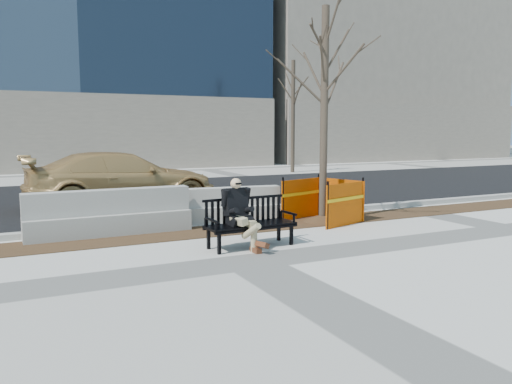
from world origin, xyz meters
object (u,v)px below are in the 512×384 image
(tree_fence, at_px, (322,222))
(jersey_barrier_right, at_px, (221,222))
(bench, at_px, (251,247))
(seated_man, at_px, (238,248))
(jersey_barrier_left, at_px, (110,235))
(sedan, at_px, (124,206))

(tree_fence, bearing_deg, jersey_barrier_right, 154.67)
(bench, xyz_separation_m, seated_man, (-0.23, 0.03, 0.00))
(tree_fence, height_order, jersey_barrier_left, tree_fence)
(jersey_barrier_right, bearing_deg, sedan, 119.75)
(seated_man, distance_m, tree_fence, 3.22)
(sedan, distance_m, jersey_barrier_left, 4.01)
(seated_man, bearing_deg, tree_fence, 25.25)
(seated_man, height_order, jersey_barrier_right, seated_man)
(seated_man, xyz_separation_m, sedan, (-0.83, 6.09, 0.00))
(bench, relative_size, jersey_barrier_right, 0.60)
(jersey_barrier_left, bearing_deg, sedan, 73.94)
(seated_man, relative_size, jersey_barrier_right, 0.44)
(jersey_barrier_left, xyz_separation_m, jersey_barrier_right, (2.57, 0.34, 0.00))
(jersey_barrier_left, relative_size, jersey_barrier_right, 1.15)
(tree_fence, distance_m, sedan, 5.83)
(bench, height_order, jersey_barrier_right, bench)
(tree_fence, height_order, sedan, tree_fence)
(sedan, height_order, jersey_barrier_right, sedan)
(bench, distance_m, jersey_barrier_left, 3.08)
(bench, xyz_separation_m, sedan, (-1.06, 6.12, 0.00))
(jersey_barrier_left, bearing_deg, tree_fence, -9.05)
(jersey_barrier_right, bearing_deg, seated_man, -98.71)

